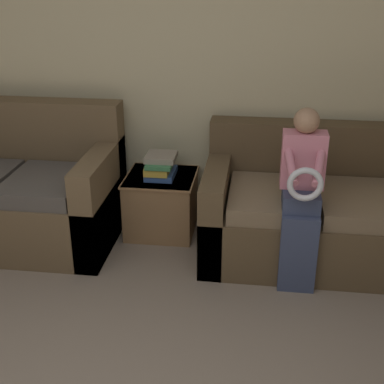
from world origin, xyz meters
name	(u,v)px	position (x,y,z in m)	size (l,w,h in m)	color
wall_back	(179,57)	(0.00, 2.80, 1.27)	(6.85, 0.06, 2.55)	beige
couch_main	(356,214)	(1.31, 2.32, 0.31)	(2.11, 0.92, 0.87)	brown
couch_side	(20,194)	(-1.12, 2.27, 0.34)	(1.43, 0.89, 0.98)	brown
child_left_seated	(302,192)	(0.89, 1.93, 0.62)	(0.27, 0.37, 1.13)	#384260
side_shelf	(161,203)	(-0.10, 2.49, 0.23)	(0.52, 0.51, 0.45)	olive
book_stack	(160,166)	(-0.10, 2.49, 0.54)	(0.22, 0.31, 0.17)	#33569E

